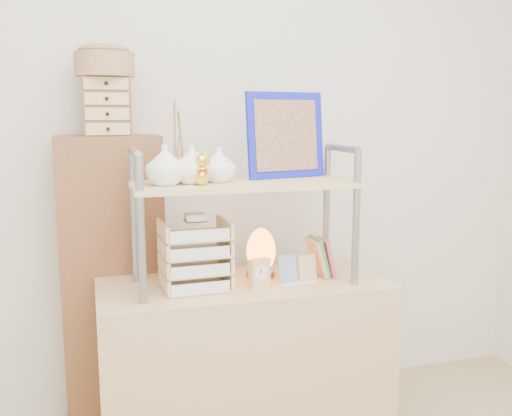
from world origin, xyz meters
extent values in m
cube|color=silver|center=(0.00, 1.70, 1.30)|extent=(3.40, 0.02, 2.60)
cube|color=tan|center=(0.00, 1.20, 0.38)|extent=(1.20, 0.50, 0.75)
cube|color=brown|center=(-0.52, 1.57, 0.68)|extent=(0.45, 0.24, 1.35)
cylinder|color=gray|center=(-0.43, 1.05, 1.02)|extent=(0.03, 0.03, 0.55)
cylinder|color=gray|center=(-0.43, 1.35, 1.02)|extent=(0.03, 0.03, 0.55)
cylinder|color=gray|center=(-0.43, 1.20, 1.30)|extent=(0.03, 0.30, 0.03)
cylinder|color=gray|center=(0.43, 1.05, 1.02)|extent=(0.03, 0.03, 0.55)
cylinder|color=gray|center=(0.43, 1.35, 1.02)|extent=(0.03, 0.03, 0.55)
cylinder|color=gray|center=(0.43, 1.20, 1.30)|extent=(0.03, 0.30, 0.03)
cube|color=tan|center=(0.00, 1.20, 1.16)|extent=(0.90, 0.34, 0.02)
imported|color=white|center=(-0.32, 1.18, 1.25)|extent=(0.15, 0.15, 0.16)
imported|color=white|center=(-0.21, 1.20, 1.25)|extent=(0.15, 0.15, 0.15)
imported|color=white|center=(-0.10, 1.22, 1.24)|extent=(0.14, 0.14, 0.14)
cylinder|color=#2843B0|center=(-0.25, 1.32, 1.22)|extent=(0.07, 0.07, 0.10)
cube|color=#131AB4|center=(0.21, 1.30, 1.35)|extent=(0.37, 0.13, 0.36)
cube|color=brown|center=(0.21, 1.29, 1.35)|extent=(0.30, 0.09, 0.30)
cube|color=#B75060|center=(0.37, 1.20, 0.83)|extent=(0.05, 0.12, 0.17)
cube|color=#54A150|center=(0.35, 1.22, 0.83)|extent=(0.06, 0.12, 0.17)
cube|color=tan|center=(0.32, 1.20, 0.83)|extent=(0.07, 0.13, 0.17)
cube|color=tan|center=(-0.21, 1.19, 0.76)|extent=(0.26, 0.24, 0.01)
cube|color=white|center=(-0.21, 1.08, 0.78)|extent=(0.23, 0.02, 0.05)
cube|color=tan|center=(-0.21, 1.19, 0.83)|extent=(0.26, 0.24, 0.01)
cube|color=white|center=(-0.21, 1.08, 0.85)|extent=(0.23, 0.02, 0.05)
cube|color=tan|center=(-0.21, 1.19, 0.89)|extent=(0.26, 0.24, 0.01)
cube|color=white|center=(-0.21, 1.08, 0.92)|extent=(0.23, 0.02, 0.05)
cube|color=tan|center=(-0.21, 1.19, 0.96)|extent=(0.26, 0.24, 0.01)
cube|color=white|center=(-0.21, 1.08, 0.99)|extent=(0.23, 0.02, 0.05)
cube|color=beige|center=(-0.21, 1.17, 1.04)|extent=(0.08, 0.08, 0.03)
cylinder|color=brown|center=(0.09, 1.27, 0.76)|extent=(0.12, 0.12, 0.03)
ellipsoid|color=orange|center=(0.09, 1.27, 0.87)|extent=(0.14, 0.13, 0.19)
cube|color=tan|center=(0.04, 1.12, 0.81)|extent=(0.09, 0.05, 0.12)
cylinder|color=white|center=(0.04, 1.10, 0.81)|extent=(0.06, 0.02, 0.06)
cube|color=white|center=(0.21, 1.13, 0.75)|extent=(0.18, 0.07, 0.01)
cube|color=#204796|center=(0.17, 1.13, 0.82)|extent=(0.08, 0.04, 0.11)
cube|color=tan|center=(0.26, 1.14, 0.81)|extent=(0.08, 0.03, 0.10)
cube|color=brown|center=(-0.52, 1.55, 1.48)|extent=(0.20, 0.15, 0.25)
cube|color=tan|center=(-0.52, 1.47, 1.38)|extent=(0.18, 0.01, 0.05)
cube|color=tan|center=(-0.52, 1.47, 1.44)|extent=(0.18, 0.01, 0.05)
cube|color=tan|center=(-0.52, 1.47, 1.51)|extent=(0.18, 0.01, 0.05)
cube|color=tan|center=(-0.52, 1.47, 1.57)|extent=(0.18, 0.01, 0.05)
cylinder|color=olive|center=(-0.52, 1.55, 1.65)|extent=(0.25, 0.25, 0.10)
camera|label=1|loc=(-0.61, -1.01, 1.45)|focal=40.00mm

